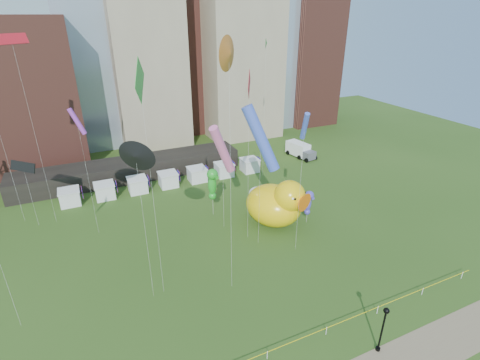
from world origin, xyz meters
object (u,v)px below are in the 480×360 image
small_duck (259,194)px  seahorse_green (212,182)px  big_duck (277,203)px  box_truck (300,150)px  seahorse_purple (309,201)px  lamppost (383,325)px

small_duck → seahorse_green: 8.67m
big_duck → box_truck: 26.62m
seahorse_green → seahorse_purple: bearing=-46.1°
seahorse_purple → big_duck: bearing=164.7°
seahorse_purple → lamppost: 20.97m
big_duck → seahorse_green: (-6.84, 5.93, 1.97)m
seahorse_green → box_truck: (23.96, 14.37, -3.79)m
box_truck → seahorse_purple: bearing=-131.6°
small_duck → seahorse_green: (-7.71, -0.83, 3.88)m
small_duck → big_duck: bearing=-102.5°
lamppost → small_duck: bearing=83.7°
big_duck → seahorse_purple: size_ratio=2.10×
big_duck → seahorse_green: size_ratio=1.42×
seahorse_green → box_truck: size_ratio=1.05×
small_duck → box_truck: bearing=34.7°
big_duck → seahorse_green: bearing=114.6°
seahorse_purple → small_duck: bearing=114.8°
big_duck → seahorse_green: 9.26m
big_duck → seahorse_purple: 4.36m
small_duck → seahorse_purple: size_ratio=0.80×
big_duck → lamppost: big_duck is taller
lamppost → seahorse_purple: bearing=72.4°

